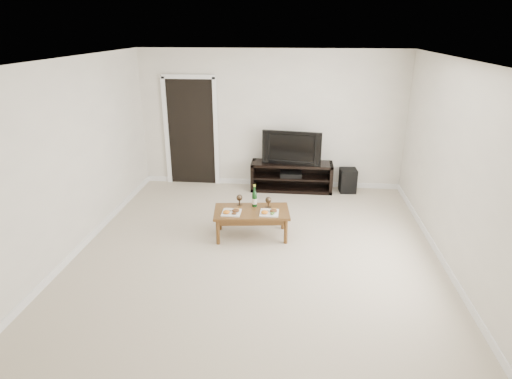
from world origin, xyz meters
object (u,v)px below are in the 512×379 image
object	(u,v)px
media_console	(292,176)
coffee_table	(252,223)
television	(293,147)
subwoofer	(348,180)

from	to	relation	value
media_console	coffee_table	distance (m)	2.08
television	coffee_table	distance (m)	2.18
television	coffee_table	bearing A→B (deg)	-97.46
coffee_table	media_console	bearing A→B (deg)	74.61
television	coffee_table	xyz separation A→B (m)	(-0.55, -2.00, -0.66)
subwoofer	media_console	bearing A→B (deg)	176.41
media_console	television	xyz separation A→B (m)	(0.00, 0.00, 0.59)
media_console	subwoofer	distance (m)	1.07
television	subwoofer	size ratio (longest dim) A/B	2.43
media_console	television	size ratio (longest dim) A/B	1.40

